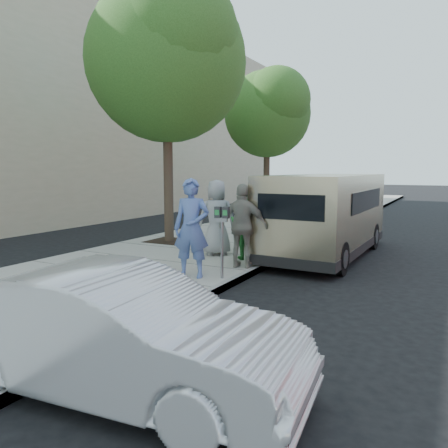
{
  "coord_description": "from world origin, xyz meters",
  "views": [
    {
      "loc": [
        5.28,
        -8.32,
        2.32
      ],
      "look_at": [
        0.77,
        0.15,
        1.1
      ],
      "focal_mm": 35.0,
      "sensor_mm": 36.0,
      "label": 1
    }
  ],
  "objects": [
    {
      "name": "person_officer",
      "position": [
        0.66,
        -1.02,
        1.14
      ],
      "size": [
        0.83,
        0.67,
        1.98
      ],
      "primitive_type": "imported",
      "rotation": [
        0.0,
        0.0,
        0.3
      ],
      "color": "#516AAC",
      "rests_on": "sidewalk"
    },
    {
      "name": "van",
      "position": [
        2.3,
        3.09,
        1.14
      ],
      "size": [
        2.09,
        5.88,
        2.16
      ],
      "rotation": [
        0.0,
        0.0,
        -0.02
      ],
      "color": "tan",
      "rests_on": "ground"
    },
    {
      "name": "sidewalk",
      "position": [
        -1.0,
        0.0,
        0.07
      ],
      "size": [
        5.0,
        60.0,
        0.15
      ],
      "primitive_type": "cube",
      "color": "gray",
      "rests_on": "ground"
    },
    {
      "name": "person_green_shirt",
      "position": [
        0.9,
        1.09,
        1.02
      ],
      "size": [
        0.93,
        0.77,
        1.75
      ],
      "primitive_type": "imported",
      "rotation": [
        0.0,
        0.0,
        3.28
      ],
      "color": "#297F32",
      "rests_on": "sidewalk"
    },
    {
      "name": "tree_far",
      "position": [
        -2.25,
        10.0,
        4.88
      ],
      "size": [
        3.92,
        3.8,
        6.49
      ],
      "color": "black",
      "rests_on": "sidewalk"
    },
    {
      "name": "person_striped_polo",
      "position": [
        1.2,
        0.23,
        1.07
      ],
      "size": [
        1.15,
        0.65,
        1.85
      ],
      "primitive_type": "imported",
      "rotation": [
        0.0,
        0.0,
        3.33
      ],
      "color": "gray",
      "rests_on": "sidewalk"
    },
    {
      "name": "sedan",
      "position": [
        2.31,
        -5.05,
        0.65
      ],
      "size": [
        4.07,
        1.75,
        1.3
      ],
      "primitive_type": "imported",
      "rotation": [
        0.0,
        0.0,
        1.67
      ],
      "color": "silver",
      "rests_on": "ground"
    },
    {
      "name": "parking_meter",
      "position": [
        1.25,
        -0.83,
        1.18
      ],
      "size": [
        0.3,
        0.12,
        1.43
      ],
      "rotation": [
        0.0,
        0.0,
        0.07
      ],
      "color": "gray",
      "rests_on": "sidewalk"
    },
    {
      "name": "person_gray_shirt",
      "position": [
        -0.01,
        1.22,
        1.1
      ],
      "size": [
        1.11,
        1.05,
        1.9
      ],
      "primitive_type": "imported",
      "rotation": [
        0.0,
        0.0,
        3.8
      ],
      "color": "gray",
      "rests_on": "sidewalk"
    },
    {
      "name": "ground",
      "position": [
        0.0,
        0.0,
        0.0
      ],
      "size": [
        120.0,
        120.0,
        0.0
      ],
      "primitive_type": "plane",
      "color": "black",
      "rests_on": "ground"
    },
    {
      "name": "tree_near",
      "position": [
        -2.25,
        2.4,
        5.55
      ],
      "size": [
        4.62,
        4.6,
        7.53
      ],
      "color": "black",
      "rests_on": "sidewalk"
    },
    {
      "name": "curb_face",
      "position": [
        1.44,
        0.0,
        0.07
      ],
      "size": [
        0.12,
        60.0,
        0.16
      ],
      "primitive_type": "cube",
      "color": "gray",
      "rests_on": "ground"
    }
  ]
}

